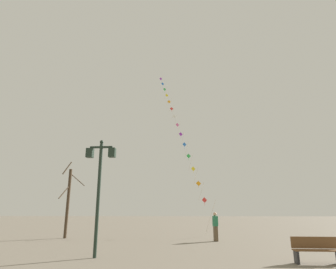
{
  "coord_description": "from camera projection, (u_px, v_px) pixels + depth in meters",
  "views": [
    {
      "loc": [
        0.68,
        -2.21,
        1.8
      ],
      "look_at": [
        -1.02,
        22.49,
        8.44
      ],
      "focal_mm": 30.46,
      "sensor_mm": 36.0,
      "label": 1
    }
  ],
  "objects": [
    {
      "name": "park_bench",
      "position": [
        316.0,
        250.0,
        10.1
      ],
      "size": [
        1.61,
        0.47,
        0.89
      ],
      "rotation": [
        0.0,
        0.0,
        -0.02
      ],
      "color": "brown",
      "rests_on": "ground_plane"
    },
    {
      "name": "kite_train",
      "position": [
        178.0,
        125.0,
        30.31
      ],
      "size": [
        5.72,
        17.21,
        20.31
      ],
      "color": "brown",
      "rests_on": "ground_plane"
    },
    {
      "name": "kite_flyer",
      "position": [
        215.0,
        226.0,
        17.55
      ],
      "size": [
        0.33,
        0.63,
        1.71
      ],
      "rotation": [
        0.0,
        0.0,
        1.82
      ],
      "color": "brown",
      "rests_on": "ground_plane"
    },
    {
      "name": "bare_tree",
      "position": [
        68.0,
        201.0,
        19.87
      ],
      "size": [
        1.14,
        2.12,
        5.22
      ],
      "color": "#423323",
      "rests_on": "ground_plane"
    },
    {
      "name": "ground_plane",
      "position": [
        179.0,
        236.0,
        20.98
      ],
      "size": [
        160.0,
        160.0,
        0.0
      ],
      "primitive_type": "plane",
      "color": "#756B5B"
    },
    {
      "name": "twin_lantern_lamp_post",
      "position": [
        100.0,
        174.0,
        12.06
      ],
      "size": [
        1.26,
        0.28,
        4.78
      ],
      "color": "#1E2D23",
      "rests_on": "ground_plane"
    }
  ]
}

